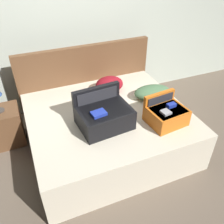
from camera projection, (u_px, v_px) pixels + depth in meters
name	position (u px, v px, depth m)	size (l,w,h in m)	color
ground_plane	(120.00, 166.00, 3.02)	(12.00, 12.00, 0.00)	#6B5B4C
back_wall	(75.00, 22.00, 3.48)	(8.00, 0.10, 2.60)	#B7C1B2
bed	(108.00, 130.00, 3.16)	(1.92, 1.69, 0.54)	beige
headboard	(86.00, 81.00, 3.66)	(1.96, 0.08, 1.08)	brown
hard_case_large	(104.00, 115.00, 2.73)	(0.61, 0.50, 0.40)	black
hard_case_medium	(166.00, 114.00, 2.78)	(0.45, 0.40, 0.31)	#D16619
pillow_near_headboard	(109.00, 84.00, 3.35)	(0.38, 0.29, 0.22)	maroon
pillow_center_head	(152.00, 92.00, 3.23)	(0.49, 0.29, 0.17)	#4C724C
nightstand	(5.00, 127.00, 3.23)	(0.44, 0.40, 0.51)	brown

